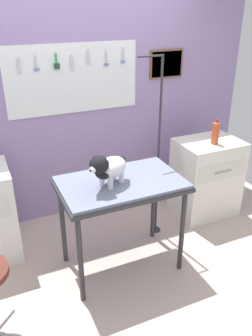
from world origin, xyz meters
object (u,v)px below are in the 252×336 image
cabinet_right (206,177)px  soda_bottle (216,133)px  grooming_arm (158,158)px  dog (108,168)px  grooming_table (121,190)px

cabinet_right → soda_bottle: 0.57m
cabinet_right → grooming_arm: bearing=-170.5°
soda_bottle → cabinet_right: bearing=90.1°
dog → cabinet_right: bearing=20.0°
grooming_arm → soda_bottle: size_ratio=6.91×
grooming_table → grooming_arm: size_ratio=0.57×
grooming_arm → soda_bottle: 0.72m
cabinet_right → soda_bottle: (0.00, -0.08, 0.56)m
grooming_arm → dog: 0.79m
grooming_table → soda_bottle: 1.32m
grooming_table → cabinet_right: size_ratio=1.20×
grooming_table → grooming_arm: 0.64m
grooming_table → dog: bearing=-164.8°
grooming_arm → soda_bottle: grooming_arm is taller
grooming_arm → dog: bearing=-150.2°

